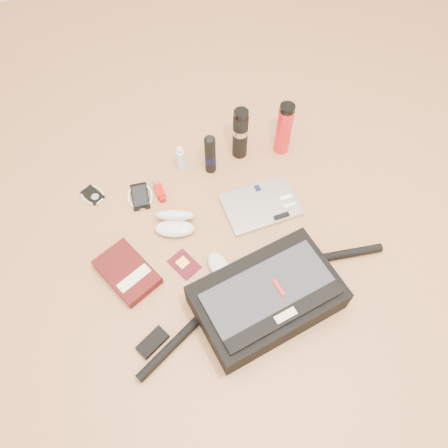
{
  "coord_description": "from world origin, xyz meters",
  "views": [
    {
      "loc": [
        -0.33,
        -0.65,
        1.46
      ],
      "look_at": [
        0.0,
        0.13,
        0.06
      ],
      "focal_mm": 35.0,
      "sensor_mm": 36.0,
      "label": 1
    }
  ],
  "objects_px": {
    "thermos_red": "(284,129)",
    "laptop": "(261,205)",
    "messenger_bag": "(266,298)",
    "book": "(128,272)",
    "thermos_black": "(240,134)"
  },
  "relations": [
    {
      "from": "messenger_bag",
      "to": "laptop",
      "type": "relative_size",
      "value": 3.31
    },
    {
      "from": "thermos_black",
      "to": "messenger_bag",
      "type": "bearing_deg",
      "value": -107.08
    },
    {
      "from": "messenger_bag",
      "to": "laptop",
      "type": "bearing_deg",
      "value": 60.73
    },
    {
      "from": "laptop",
      "to": "thermos_black",
      "type": "bearing_deg",
      "value": 85.73
    },
    {
      "from": "messenger_bag",
      "to": "book",
      "type": "relative_size",
      "value": 3.73
    },
    {
      "from": "messenger_bag",
      "to": "thermos_black",
      "type": "relative_size",
      "value": 4.04
    },
    {
      "from": "book",
      "to": "thermos_black",
      "type": "relative_size",
      "value": 1.08
    },
    {
      "from": "messenger_bag",
      "to": "thermos_red",
      "type": "relative_size",
      "value": 3.96
    },
    {
      "from": "laptop",
      "to": "thermos_red",
      "type": "relative_size",
      "value": 1.19
    },
    {
      "from": "thermos_black",
      "to": "thermos_red",
      "type": "height_order",
      "value": "thermos_red"
    },
    {
      "from": "book",
      "to": "thermos_black",
      "type": "height_order",
      "value": "thermos_black"
    },
    {
      "from": "thermos_red",
      "to": "laptop",
      "type": "bearing_deg",
      "value": -131.9
    },
    {
      "from": "messenger_bag",
      "to": "laptop",
      "type": "distance_m",
      "value": 0.42
    },
    {
      "from": "messenger_bag",
      "to": "thermos_black",
      "type": "xyz_separation_m",
      "value": [
        0.2,
        0.66,
        0.06
      ]
    },
    {
      "from": "laptop",
      "to": "thermos_black",
      "type": "height_order",
      "value": "thermos_black"
    }
  ]
}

